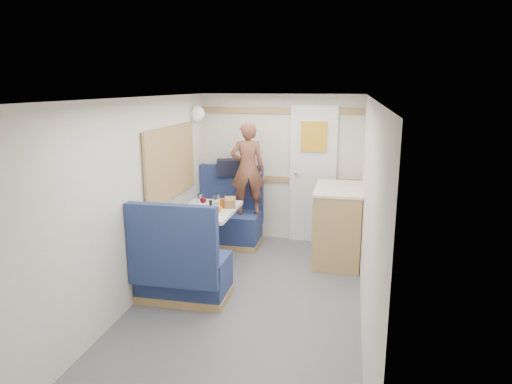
% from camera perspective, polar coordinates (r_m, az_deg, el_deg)
% --- Properties ---
extents(floor, '(4.50, 4.50, 0.00)m').
position_cam_1_polar(floor, '(4.48, -1.68, -14.86)').
color(floor, '#515156').
rests_on(floor, ground).
extents(ceiling, '(4.50, 4.50, 0.00)m').
position_cam_1_polar(ceiling, '(3.96, -1.88, 11.62)').
color(ceiling, silver).
rests_on(ceiling, wall_back).
extents(wall_back, '(2.20, 0.02, 2.00)m').
position_cam_1_polar(wall_back, '(6.27, 3.06, 2.98)').
color(wall_back, silver).
rests_on(wall_back, floor).
extents(wall_left, '(0.02, 4.50, 2.00)m').
position_cam_1_polar(wall_left, '(4.49, -15.56, -1.59)').
color(wall_left, silver).
rests_on(wall_left, floor).
extents(wall_right, '(0.02, 4.50, 2.00)m').
position_cam_1_polar(wall_right, '(4.01, 13.73, -3.26)').
color(wall_right, silver).
rests_on(wall_right, floor).
extents(oak_trim_low, '(2.15, 0.02, 0.08)m').
position_cam_1_polar(oak_trim_low, '(6.28, 3.02, 1.60)').
color(oak_trim_low, olive).
rests_on(oak_trim_low, wall_back).
extents(oak_trim_high, '(2.15, 0.02, 0.08)m').
position_cam_1_polar(oak_trim_high, '(6.16, 3.12, 10.11)').
color(oak_trim_high, olive).
rests_on(oak_trim_high, wall_back).
extents(side_window, '(0.04, 1.30, 0.72)m').
position_cam_1_polar(side_window, '(5.32, -10.63, 3.68)').
color(side_window, gray).
rests_on(side_window, wall_left).
extents(rear_door, '(0.62, 0.12, 1.86)m').
position_cam_1_polar(rear_door, '(6.19, 7.13, 2.51)').
color(rear_door, white).
rests_on(rear_door, wall_back).
extents(dinette_table, '(0.62, 0.92, 0.72)m').
position_cam_1_polar(dinette_table, '(5.33, -6.03, -3.71)').
color(dinette_table, white).
rests_on(dinette_table, floor).
extents(bench_far, '(0.90, 0.59, 1.05)m').
position_cam_1_polar(bench_far, '(6.20, -3.53, -3.80)').
color(bench_far, '#161A48').
rests_on(bench_far, floor).
extents(bench_near, '(0.90, 0.59, 1.05)m').
position_cam_1_polar(bench_near, '(4.65, -9.24, -9.86)').
color(bench_near, '#161A48').
rests_on(bench_near, floor).
extents(ledge, '(0.90, 0.14, 0.04)m').
position_cam_1_polar(ledge, '(6.29, -3.00, 1.92)').
color(ledge, olive).
rests_on(ledge, bench_far).
extents(dome_light, '(0.20, 0.20, 0.20)m').
position_cam_1_polar(dome_light, '(6.04, -7.39, 9.68)').
color(dome_light, white).
rests_on(dome_light, wall_left).
extents(galley_counter, '(0.57, 0.92, 0.92)m').
position_cam_1_polar(galley_counter, '(5.64, 10.14, -3.94)').
color(galley_counter, olive).
rests_on(galley_counter, floor).
extents(person, '(0.50, 0.40, 1.21)m').
position_cam_1_polar(person, '(5.92, -1.07, 2.95)').
color(person, brown).
rests_on(person, bench_far).
extents(duffel_bag, '(0.51, 0.35, 0.22)m').
position_cam_1_polar(duffel_bag, '(6.26, -2.79, 3.09)').
color(duffel_bag, black).
rests_on(duffel_bag, ledge).
extents(tray, '(0.32, 0.37, 0.02)m').
position_cam_1_polar(tray, '(5.13, -5.59, -2.47)').
color(tray, silver).
rests_on(tray, dinette_table).
extents(orange_fruit, '(0.08, 0.08, 0.08)m').
position_cam_1_polar(orange_fruit, '(5.08, -4.75, -2.07)').
color(orange_fruit, orange).
rests_on(orange_fruit, tray).
extents(cheese_block, '(0.12, 0.10, 0.04)m').
position_cam_1_polar(cheese_block, '(4.98, -5.61, -2.63)').
color(cheese_block, '#F1D88B').
rests_on(cheese_block, tray).
extents(wine_glass, '(0.08, 0.08, 0.17)m').
position_cam_1_polar(wine_glass, '(5.16, -6.62, -1.09)').
color(wine_glass, white).
rests_on(wine_glass, dinette_table).
extents(tumbler_left, '(0.07, 0.07, 0.12)m').
position_cam_1_polar(tumbler_left, '(4.99, -8.41, -2.41)').
color(tumbler_left, white).
rests_on(tumbler_left, dinette_table).
extents(tumbler_mid, '(0.06, 0.06, 0.10)m').
position_cam_1_polar(tumbler_mid, '(5.60, -7.03, -0.74)').
color(tumbler_mid, white).
rests_on(tumbler_mid, dinette_table).
extents(tumbler_right, '(0.08, 0.08, 0.12)m').
position_cam_1_polar(tumbler_right, '(5.48, -4.98, -0.87)').
color(tumbler_right, white).
rests_on(tumbler_right, dinette_table).
extents(beer_glass, '(0.07, 0.07, 0.11)m').
position_cam_1_polar(beer_glass, '(5.31, -4.19, -1.40)').
color(beer_glass, '#8C4614').
rests_on(beer_glass, dinette_table).
extents(pepper_grinder, '(0.04, 0.04, 0.10)m').
position_cam_1_polar(pepper_grinder, '(5.29, -5.69, -1.53)').
color(pepper_grinder, black).
rests_on(pepper_grinder, dinette_table).
extents(salt_grinder, '(0.03, 0.03, 0.08)m').
position_cam_1_polar(salt_grinder, '(5.36, -7.00, -1.46)').
color(salt_grinder, white).
rests_on(salt_grinder, dinette_table).
extents(bread_loaf, '(0.18, 0.26, 0.10)m').
position_cam_1_polar(bread_loaf, '(5.36, -3.25, -1.30)').
color(bread_loaf, olive).
rests_on(bread_loaf, dinette_table).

